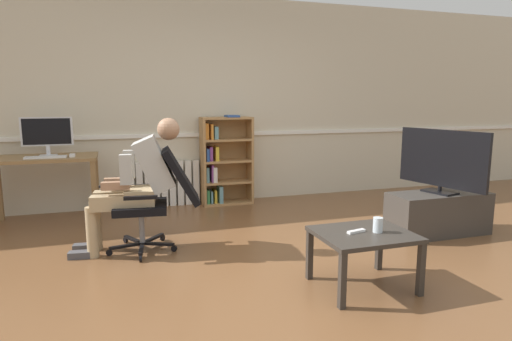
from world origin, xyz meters
name	(u,v)px	position (x,y,z in m)	size (l,w,h in m)	color
ground_plane	(271,274)	(0.00, 0.00, 0.00)	(18.00, 18.00, 0.00)	brown
back_wall	(204,102)	(0.00, 2.65, 1.35)	(12.00, 0.13, 2.70)	beige
computer_desk	(44,167)	(-1.91, 2.15, 0.64)	(1.13, 0.63, 0.76)	olive
imac_monitor	(47,133)	(-1.86, 2.23, 1.01)	(0.54, 0.14, 0.43)	silver
keyboard	(46,157)	(-1.86, 2.01, 0.77)	(0.42, 0.12, 0.02)	white
computer_mouse	(72,155)	(-1.60, 2.03, 0.77)	(0.06, 0.10, 0.03)	white
bookshelf	(223,161)	(0.20, 2.44, 0.57)	(0.67, 0.29, 1.18)	#AD7F4C
radiator	(164,184)	(-0.56, 2.54, 0.29)	(0.91, 0.08, 0.59)	white
office_chair	(159,195)	(-0.78, 0.87, 0.52)	(0.88, 0.62, 0.95)	black
person_seated	(137,181)	(-0.97, 0.89, 0.65)	(1.01, 0.42, 1.22)	tan
tv_stand	(438,213)	(2.00, 0.46, 0.22)	(1.04, 0.41, 0.43)	#3D3833
tv_screen	(442,160)	(2.01, 0.46, 0.78)	(0.27, 0.97, 0.65)	black
coffee_table	(364,240)	(0.57, -0.43, 0.36)	(0.68, 0.57, 0.42)	#332D28
drinking_glass	(378,225)	(0.66, -0.46, 0.48)	(0.07, 0.07, 0.11)	silver
spare_remote	(356,231)	(0.51, -0.42, 0.43)	(0.04, 0.15, 0.02)	white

